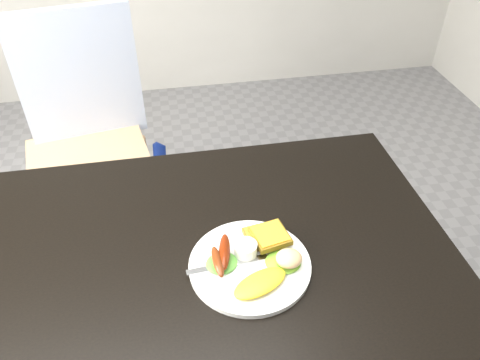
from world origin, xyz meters
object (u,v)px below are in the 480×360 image
at_px(dining_table, 194,261).
at_px(person, 111,151).
at_px(plate, 250,265).
at_px(dining_chair, 90,165).

bearing_deg(dining_table, person, 110.70).
height_order(person, plate, person).
relative_size(person, plate, 4.91).
relative_size(dining_table, plate, 4.46).
relative_size(dining_chair, plate, 1.69).
bearing_deg(person, plate, 118.30).
bearing_deg(dining_chair, plate, -72.15).
xyz_separation_m(dining_table, dining_chair, (-0.34, 0.80, -0.28)).
bearing_deg(dining_table, plate, -25.53).
bearing_deg(plate, dining_chair, 118.02).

